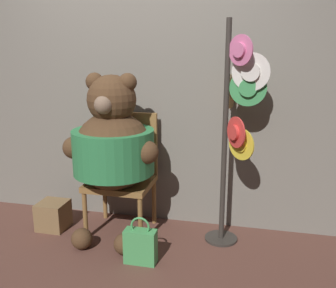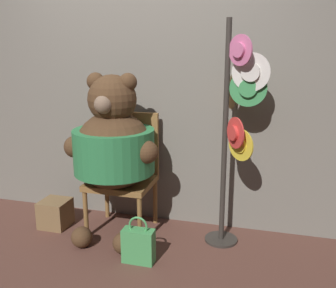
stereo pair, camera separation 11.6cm
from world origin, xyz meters
name	(u,v)px [view 1 (the left image)]	position (x,y,z in m)	size (l,w,h in m)	color
ground_plane	(125,244)	(0.00, 0.00, 0.00)	(14.00, 14.00, 0.00)	brown
wall_back	(143,84)	(0.00, 0.60, 1.30)	(8.00, 0.10, 2.60)	slate
chair	(124,169)	(-0.11, 0.32, 0.56)	(0.56, 0.49, 1.05)	olive
teddy_bear	(113,146)	(-0.13, 0.14, 0.81)	(0.83, 0.74, 1.42)	#4C331E
hat_display_rack	(236,119)	(0.87, 0.25, 1.06)	(0.47, 0.57, 1.84)	#332D28
handbag_on_ground	(140,246)	(0.22, -0.25, 0.14)	(0.25, 0.11, 0.38)	#479E56
wooden_crate	(53,215)	(-0.74, 0.13, 0.13)	(0.25, 0.25, 0.25)	brown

